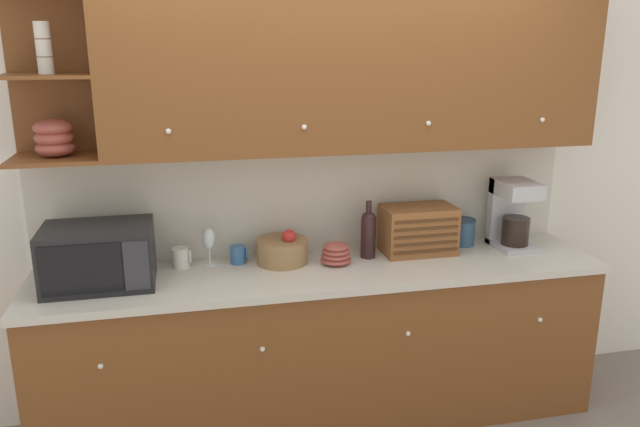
# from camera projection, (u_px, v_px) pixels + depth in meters

# --- Properties ---
(ground_plane) EXTENTS (24.00, 24.00, 0.00)m
(ground_plane) POSITION_uv_depth(u_px,v_px,m) (313.00, 389.00, 3.82)
(ground_plane) COLOR slate
(wall_back) EXTENTS (5.39, 0.06, 2.60)m
(wall_back) POSITION_uv_depth(u_px,v_px,m) (311.00, 181.00, 3.49)
(wall_back) COLOR white
(wall_back) RESTS_ON ground_plane
(counter_unit) EXTENTS (3.01, 0.62, 0.90)m
(counter_unit) POSITION_uv_depth(u_px,v_px,m) (324.00, 344.00, 3.42)
(counter_unit) COLOR brown
(counter_unit) RESTS_ON ground_plane
(backsplash_panel) EXTENTS (2.99, 0.01, 0.61)m
(backsplash_panel) POSITION_uv_depth(u_px,v_px,m) (312.00, 199.00, 3.49)
(backsplash_panel) COLOR beige
(backsplash_panel) RESTS_ON counter_unit
(upper_cabinets) EXTENTS (2.99, 0.36, 0.83)m
(upper_cabinets) POSITION_uv_depth(u_px,v_px,m) (350.00, 70.00, 3.17)
(upper_cabinets) COLOR brown
(upper_cabinets) RESTS_ON backsplash_panel
(microwave) EXTENTS (0.52, 0.37, 0.30)m
(microwave) POSITION_uv_depth(u_px,v_px,m) (99.00, 256.00, 3.03)
(microwave) COLOR black
(microwave) RESTS_ON counter_unit
(mug_blue_second) EXTENTS (0.10, 0.09, 0.11)m
(mug_blue_second) POSITION_uv_depth(u_px,v_px,m) (181.00, 257.00, 3.29)
(mug_blue_second) COLOR silver
(mug_blue_second) RESTS_ON counter_unit
(wine_glass) EXTENTS (0.07, 0.07, 0.21)m
(wine_glass) POSITION_uv_depth(u_px,v_px,m) (209.00, 240.00, 3.30)
(wine_glass) COLOR silver
(wine_glass) RESTS_ON counter_unit
(mug) EXTENTS (0.09, 0.08, 0.10)m
(mug) POSITION_uv_depth(u_px,v_px,m) (238.00, 254.00, 3.35)
(mug) COLOR #38669E
(mug) RESTS_ON counter_unit
(fruit_basket) EXTENTS (0.28, 0.28, 0.19)m
(fruit_basket) POSITION_uv_depth(u_px,v_px,m) (282.00, 250.00, 3.35)
(fruit_basket) COLOR #937047
(fruit_basket) RESTS_ON counter_unit
(bowl_stack_on_counter) EXTENTS (0.17, 0.17, 0.12)m
(bowl_stack_on_counter) POSITION_uv_depth(u_px,v_px,m) (336.00, 254.00, 3.34)
(bowl_stack_on_counter) COLOR #9E473D
(bowl_stack_on_counter) RESTS_ON counter_unit
(wine_bottle) EXTENTS (0.08, 0.08, 0.32)m
(wine_bottle) POSITION_uv_depth(u_px,v_px,m) (368.00, 232.00, 3.42)
(wine_bottle) COLOR black
(wine_bottle) RESTS_ON counter_unit
(bread_box) EXTENTS (0.40, 0.25, 0.27)m
(bread_box) POSITION_uv_depth(u_px,v_px,m) (418.00, 230.00, 3.50)
(bread_box) COLOR brown
(bread_box) RESTS_ON counter_unit
(storage_canister) EXTENTS (0.14, 0.14, 0.15)m
(storage_canister) POSITION_uv_depth(u_px,v_px,m) (463.00, 232.00, 3.65)
(storage_canister) COLOR #33567A
(storage_canister) RESTS_ON counter_unit
(coffee_maker) EXTENTS (0.21, 0.27, 0.39)m
(coffee_maker) POSITION_uv_depth(u_px,v_px,m) (512.00, 213.00, 3.58)
(coffee_maker) COLOR #B7B7BC
(coffee_maker) RESTS_ON counter_unit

